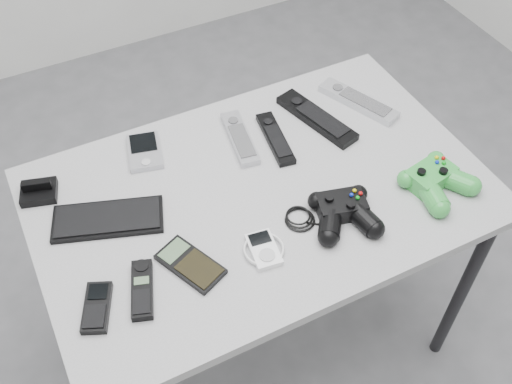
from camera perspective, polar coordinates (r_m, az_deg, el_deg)
name	(u,v)px	position (r m, az deg, el deg)	size (l,w,h in m)	color
floor	(279,334)	(1.99, 2.25, -13.35)	(3.50, 3.50, 0.00)	slate
desk	(261,207)	(1.45, 0.45, -1.45)	(1.05, 0.68, 0.70)	#959497
pda_keyboard	(108,219)	(1.38, -13.92, -2.48)	(0.25, 0.10, 0.02)	black
dock_bracket	(38,189)	(1.47, -20.08, 0.28)	(0.08, 0.07, 0.04)	black
pda	(144,151)	(1.51, -10.58, 3.85)	(0.08, 0.12, 0.02)	#AEAFB6
remote_silver_a	(240,138)	(1.52, -1.56, 5.20)	(0.05, 0.19, 0.02)	#AEAFB6
remote_black_a	(275,138)	(1.52, 1.86, 5.16)	(0.04, 0.19, 0.02)	black
remote_black_b	(317,118)	(1.58, 5.79, 7.07)	(0.06, 0.25, 0.02)	black
remote_silver_b	(358,101)	(1.64, 9.71, 8.56)	(0.05, 0.23, 0.02)	silver
mobile_phone	(97,307)	(1.25, -14.92, -10.55)	(0.05, 0.11, 0.02)	black
cordless_handset	(142,289)	(1.25, -10.79, -9.09)	(0.04, 0.14, 0.02)	black
calculator	(190,264)	(1.28, -6.27, -6.82)	(0.07, 0.15, 0.01)	black
mp3_player	(264,249)	(1.29, 0.75, -5.46)	(0.09, 0.10, 0.02)	white
controller_black	(344,210)	(1.35, 8.34, -1.74)	(0.26, 0.16, 0.05)	black
controller_green	(436,179)	(1.46, 16.76, 1.19)	(0.16, 0.17, 0.05)	green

